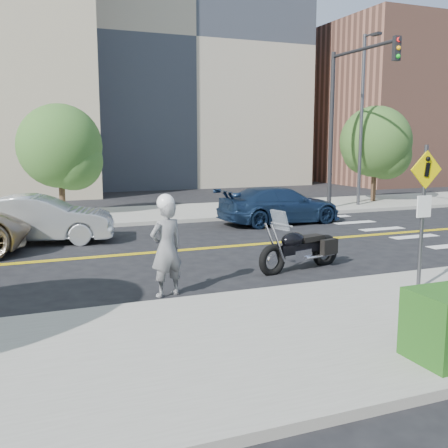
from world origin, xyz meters
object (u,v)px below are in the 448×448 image
object	(u,v)px
motorcyclist	(166,246)
motorcycle	(301,239)
parked_car_blue	(280,205)
pedestrian_sign	(424,203)
parked_car_silver	(39,219)

from	to	relation	value
motorcyclist	motorcycle	xyz separation A→B (m)	(3.79, 1.00, -0.29)
motorcycle	parked_car_blue	world-z (taller)	motorcycle
motorcyclist	parked_car_blue	size ratio (longest dim) A/B	0.43
pedestrian_sign	motorcyclist	xyz separation A→B (m)	(-4.91, 1.97, -0.89)
motorcyclist	parked_car_silver	world-z (taller)	motorcyclist
motorcycle	parked_car_blue	distance (m)	7.50
motorcycle	parked_car_silver	distance (m)	8.58
pedestrian_sign	motorcycle	distance (m)	3.39
pedestrian_sign	parked_car_silver	size ratio (longest dim) A/B	0.65
parked_car_blue	motorcyclist	bearing A→B (deg)	135.68
motorcyclist	motorcycle	distance (m)	3.93
pedestrian_sign	parked_car_blue	xyz separation A→B (m)	(1.91, 9.84, -1.23)
motorcyclist	parked_car_blue	xyz separation A→B (m)	(6.82, 7.86, -0.35)
motorcyclist	parked_car_blue	distance (m)	10.41
parked_car_silver	motorcyclist	bearing A→B (deg)	-150.82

